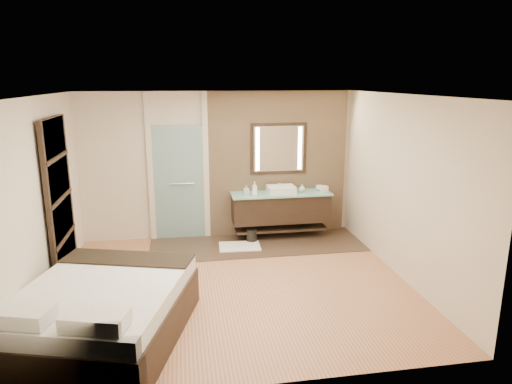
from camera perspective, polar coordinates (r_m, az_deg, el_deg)
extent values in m
plane|color=#995F40|center=(6.75, -2.67, -11.56)|extent=(5.00, 5.00, 0.00)
cube|color=#3E2E22|center=(8.29, 0.14, -6.53)|extent=(3.80, 1.30, 0.01)
cube|color=tan|center=(8.60, 2.75, 3.51)|extent=(2.60, 0.08, 2.70)
cube|color=black|center=(8.50, 3.10, -2.02)|extent=(1.80, 0.50, 0.50)
cube|color=black|center=(8.62, 3.07, -4.51)|extent=(1.71, 0.45, 0.04)
cube|color=#99EADA|center=(8.41, 3.16, -0.22)|extent=(1.85, 0.55, 0.03)
cube|color=white|center=(8.39, 3.17, 0.31)|extent=(0.50, 0.38, 0.13)
cylinder|color=silver|center=(8.57, 2.89, 0.74)|extent=(0.03, 0.03, 0.18)
cylinder|color=silver|center=(8.51, 2.95, 1.20)|extent=(0.02, 0.10, 0.02)
cube|color=black|center=(8.50, 2.85, 5.44)|extent=(1.06, 0.03, 0.96)
cube|color=white|center=(8.49, 2.87, 5.43)|extent=(0.94, 0.01, 0.84)
cube|color=#FBEEBC|center=(8.41, 0.20, 5.36)|extent=(0.07, 0.01, 0.80)
cube|color=#FBEEBC|center=(8.58, 5.50, 5.47)|extent=(0.07, 0.01, 0.80)
cube|color=#B9EAEA|center=(8.46, -9.60, 1.08)|extent=(0.90, 0.05, 2.10)
cylinder|color=silver|center=(8.41, -9.26, 1.02)|extent=(0.45, 0.03, 0.03)
cube|color=beige|center=(8.43, -13.09, 2.95)|extent=(0.10, 0.08, 2.70)
cube|color=beige|center=(8.42, -6.28, 3.22)|extent=(0.10, 0.08, 2.70)
cube|color=black|center=(7.08, -23.32, -1.15)|extent=(0.06, 1.20, 2.40)
cube|color=beige|center=(7.32, -22.54, -7.44)|extent=(0.02, 1.06, 0.52)
cube|color=beige|center=(7.14, -22.98, -3.04)|extent=(0.02, 1.06, 0.52)
cube|color=beige|center=(7.00, -23.43, 1.57)|extent=(0.02, 1.06, 0.52)
cube|color=beige|center=(6.91, -23.90, 6.33)|extent=(0.02, 1.06, 0.52)
cube|color=black|center=(5.66, -18.60, -14.99)|extent=(2.24, 2.53, 0.47)
cube|color=silver|center=(5.52, -18.87, -11.98)|extent=(2.17, 2.46, 0.19)
cube|color=black|center=(6.14, -15.72, -8.07)|extent=(1.72, 0.93, 0.04)
cube|color=silver|center=(4.97, -27.38, -13.54)|extent=(0.65, 0.47, 0.15)
cube|color=silver|center=(4.61, -19.44, -14.90)|extent=(0.65, 0.47, 0.15)
cube|color=white|center=(8.15, -2.05, -6.81)|extent=(0.75, 0.54, 0.02)
cylinder|color=black|center=(8.37, -0.55, -5.46)|extent=(0.22, 0.22, 0.24)
cube|color=silver|center=(8.60, 8.52, 0.41)|extent=(0.13, 0.13, 0.10)
imported|color=white|center=(8.18, -0.17, 0.40)|extent=(0.11, 0.11, 0.25)
imported|color=#B2B2B2|center=(8.27, -1.21, 0.26)|extent=(0.10, 0.10, 0.17)
imported|color=#A1CAC1|center=(8.50, 5.78, 0.50)|extent=(0.13, 0.13, 0.15)
imported|color=silver|center=(8.68, 7.89, 0.55)|extent=(0.12, 0.12, 0.10)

